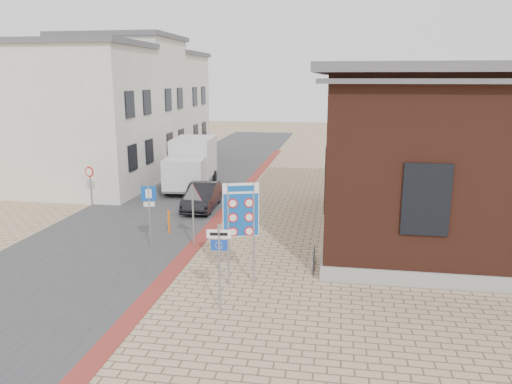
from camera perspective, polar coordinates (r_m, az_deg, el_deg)
The scene contains 16 objects.
ground at distance 15.81m, azimuth -3.71°, elevation -10.77°, with size 120.00×120.00×0.00m, color tan.
road_strip at distance 31.06m, azimuth -7.31°, elevation 1.02°, with size 7.00×60.00×0.02m, color #38383A.
curb_strip at distance 25.47m, azimuth -2.98°, elevation -1.50°, with size 0.60×40.00×0.02m, color maroon.
brick_building at distance 22.00m, azimuth 24.28°, elevation 4.30°, with size 13.00×13.00×6.80m.
townhouse_near at distance 29.86m, azimuth -19.49°, elevation 7.99°, with size 7.40×6.40×8.30m.
townhouse_mid at distance 35.20m, azimuth -14.81°, elevation 9.58°, with size 7.40×6.40×9.10m.
townhouse_far at distance 40.76m, azimuth -11.31°, elevation 9.58°, with size 7.40×6.40×8.30m.
bike_rack at distance 17.39m, azimuth 6.57°, elevation -7.64°, with size 0.08×1.80×0.60m.
sedan at distance 24.79m, azimuth -6.14°, elevation -0.49°, with size 1.35×3.87×1.27m, color black.
box_truck at distance 29.33m, azimuth -7.37°, elevation 3.27°, with size 2.77×5.71×2.89m.
border_sign at distance 15.20m, azimuth -1.74°, elevation -2.28°, with size 1.08×0.37×3.26m.
essen_sign at distance 13.79m, azimuth -4.23°, elevation -7.04°, with size 0.67×0.11×2.48m.
parking_sign at distance 18.94m, azimuth -12.11°, elevation -1.49°, with size 0.55×0.17×2.53m.
yield_sign at distance 18.96m, azimuth -7.25°, elevation -0.86°, with size 0.87×0.16×2.45m.
speed_sign at distance 25.55m, azimuth -18.41°, elevation 1.15°, with size 0.50×0.16×2.17m.
bollard at distance 21.11m, azimuth -9.92°, elevation -3.37°, with size 0.09×0.09×0.99m, color orange.
Camera 1 is at (3.38, -14.09, 6.33)m, focal length 35.00 mm.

